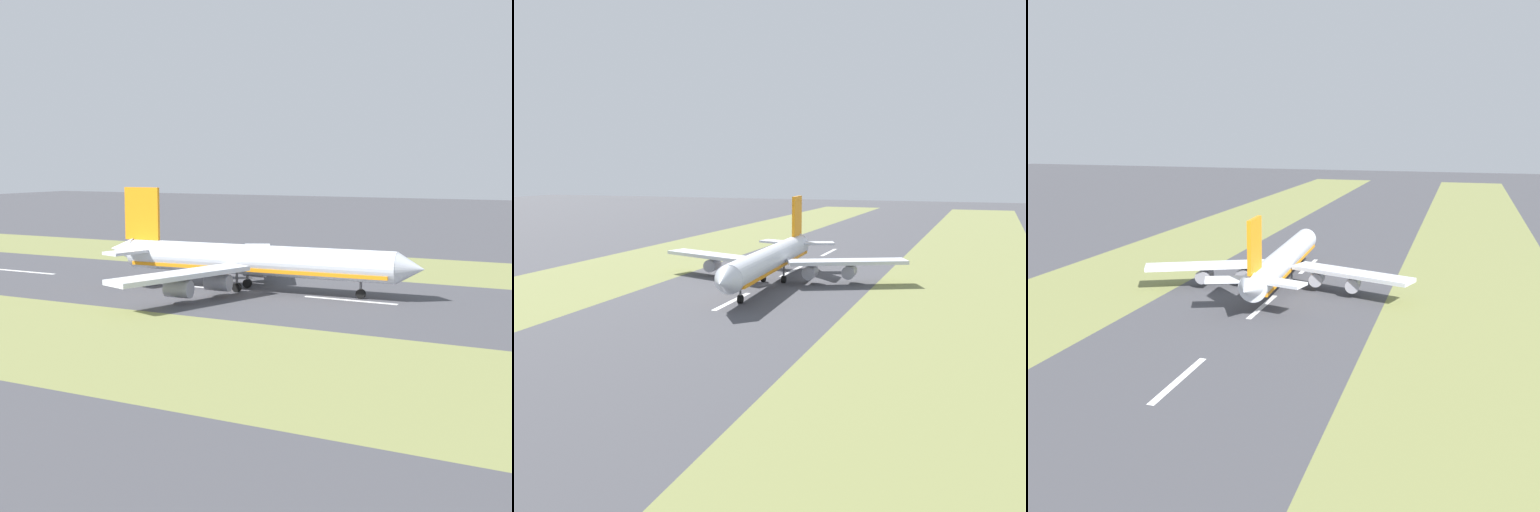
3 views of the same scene
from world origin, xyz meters
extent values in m
plane|color=#424247|center=(0.00, 0.00, 0.00)|extent=(800.00, 800.00, 0.00)
cube|color=olive|center=(-45.00, 0.00, 0.00)|extent=(40.00, 600.00, 0.01)
cube|color=olive|center=(45.00, 0.00, 0.00)|extent=(40.00, 600.00, 0.01)
cube|color=silver|center=(0.00, -60.00, 0.01)|extent=(1.20, 18.00, 0.01)
cube|color=silver|center=(0.00, -20.00, 0.01)|extent=(1.20, 18.00, 0.01)
cube|color=silver|center=(0.00, 20.00, 0.01)|extent=(1.20, 18.00, 0.01)
cylinder|color=silver|center=(-1.15, 0.00, 6.20)|extent=(9.39, 56.26, 6.00)
cone|color=silver|center=(-3.00, 30.45, 6.20)|extent=(6.17, 5.35, 5.88)
cone|color=silver|center=(0.74, -30.94, 7.00)|extent=(5.46, 6.30, 5.10)
cube|color=orange|center=(-1.15, 0.00, 4.55)|extent=(8.96, 54.01, 0.70)
cube|color=silver|center=(-18.17, -8.27, 5.30)|extent=(28.76, 17.89, 0.90)
cube|color=silver|center=(16.76, -6.14, 5.30)|extent=(29.40, 14.90, 0.90)
cylinder|color=#93939E|center=(-9.89, -4.54, 2.85)|extent=(3.49, 4.99, 3.20)
cylinder|color=#93939E|center=(-18.66, -8.58, 2.85)|extent=(3.49, 4.99, 3.20)
cylinder|color=#93939E|center=(8.08, -3.44, 2.85)|extent=(3.49, 4.99, 3.20)
cylinder|color=#93939E|center=(17.28, -6.39, 2.85)|extent=(3.49, 4.99, 3.20)
cube|color=orange|center=(0.44, -25.95, 14.70)|extent=(1.29, 8.03, 11.00)
cube|color=silver|center=(-5.05, -26.28, 7.20)|extent=(10.92, 7.76, 0.60)
cube|color=silver|center=(5.93, -25.61, 7.20)|extent=(10.78, 6.77, 0.60)
cylinder|color=#59595E|center=(-2.44, 21.24, 2.50)|extent=(0.50, 0.50, 3.20)
cylinder|color=black|center=(-2.44, 21.24, 0.90)|extent=(1.01, 1.85, 1.80)
cylinder|color=#59595E|center=(-3.56, -3.15, 2.50)|extent=(0.50, 0.50, 3.20)
cylinder|color=black|center=(-3.56, -3.15, 0.90)|extent=(1.01, 1.85, 1.80)
cylinder|color=#59595E|center=(1.63, -2.83, 2.50)|extent=(0.50, 0.50, 3.20)
cylinder|color=black|center=(1.63, -2.83, 0.90)|extent=(1.01, 1.85, 1.80)
camera|label=1|loc=(123.82, 61.92, 25.01)|focal=50.00mm
camera|label=2|loc=(-50.42, 133.07, 27.63)|focal=42.00mm
camera|label=3|loc=(40.13, -137.55, 37.98)|focal=42.00mm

